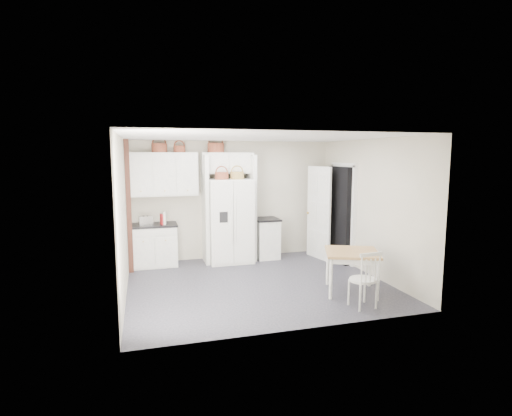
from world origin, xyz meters
name	(u,v)px	position (x,y,z in m)	size (l,w,h in m)	color
floor	(257,283)	(0.00, 0.00, 0.00)	(4.50, 4.50, 0.00)	black
ceiling	(257,137)	(0.00, 0.00, 2.60)	(4.50, 4.50, 0.00)	white
wall_back	(233,200)	(0.00, 2.00, 1.30)	(4.50, 4.50, 0.00)	#B3AA97
wall_left	(123,217)	(-2.25, 0.00, 1.30)	(4.00, 4.00, 0.00)	#B3AA97
wall_right	(370,207)	(2.25, 0.00, 1.30)	(4.00, 4.00, 0.00)	#B3AA97
refrigerator	(230,221)	(-0.15, 1.61, 0.90)	(0.93, 0.75, 1.79)	white
base_cab_left	(154,246)	(-1.74, 1.70, 0.42)	(0.91, 0.57, 0.84)	silver
base_cab_right	(266,239)	(0.70, 1.70, 0.43)	(0.49, 0.58, 0.86)	silver
dining_table	(351,272)	(1.39, -0.88, 0.35)	(0.85, 0.85, 0.71)	#9E6B43
windsor_chair	(363,280)	(1.23, -1.52, 0.43)	(0.42, 0.38, 0.86)	silver
counter_left	(154,225)	(-1.74, 1.70, 0.86)	(0.95, 0.61, 0.04)	black
counter_right	(267,219)	(0.70, 1.70, 0.88)	(0.53, 0.62, 0.04)	black
toaster	(146,221)	(-1.89, 1.63, 0.97)	(0.27, 0.16, 0.19)	silver
cookbook_red	(162,219)	(-1.58, 1.62, 0.99)	(0.03, 0.15, 0.22)	#B21D23
cookbook_cream	(165,218)	(-1.51, 1.62, 1.01)	(0.04, 0.17, 0.26)	white
basket_upper_b	(159,148)	(-1.57, 1.83, 2.44)	(0.31, 0.31, 0.18)	maroon
basket_upper_c	(179,149)	(-1.16, 1.83, 2.42)	(0.24, 0.24, 0.14)	maroon
basket_bridge_a	(216,148)	(-0.40, 1.83, 2.45)	(0.35, 0.35, 0.20)	maroon
basket_fridge_a	(222,176)	(-0.34, 1.51, 1.87)	(0.28, 0.28, 0.15)	maroon
basket_fridge_b	(237,175)	(-0.01, 1.51, 1.87)	(0.29, 0.29, 0.16)	brown
upper_cabinet	(164,174)	(-1.50, 1.83, 1.90)	(1.40, 0.34, 0.90)	silver
bridge_cabinet	(227,163)	(-0.15, 1.83, 2.12)	(1.12, 0.34, 0.45)	silver
fridge_panel_left	(205,209)	(-0.66, 1.70, 1.15)	(0.08, 0.60, 2.30)	silver
fridge_panel_right	(252,208)	(0.36, 1.70, 1.15)	(0.08, 0.60, 2.30)	silver
trim_post	(129,207)	(-2.20, 1.35, 1.30)	(0.09, 0.09, 2.60)	#3D1A12
doorway_void	(341,214)	(2.16, 1.00, 1.02)	(0.18, 0.85, 2.05)	black
door_slab	(319,213)	(1.80, 1.33, 1.02)	(0.80, 0.04, 2.05)	white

